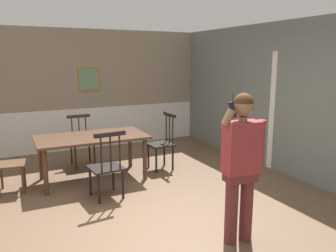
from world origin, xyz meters
TOP-DOWN VIEW (x-y plane):
  - ground_plane at (0.00, 0.00)m, footprint 8.31×8.31m
  - room_back_partition at (0.00, 3.78)m, footprint 5.78×0.17m
  - room_right_partition at (2.89, 0.01)m, footprint 0.13×7.55m
  - dining_table at (-0.22, 1.68)m, footprint 1.77×0.98m
  - chair_near_window at (-0.23, 0.82)m, footprint 0.48×0.48m
  - chair_by_doorway at (-1.48, 1.71)m, footprint 0.46×0.46m
  - chair_at_table_head at (-0.20, 2.54)m, footprint 0.44×0.44m
  - chair_opposite_corner at (1.05, 1.65)m, footprint 0.42×0.42m
  - person_figure at (0.71, -0.96)m, footprint 0.54×0.25m

SIDE VIEW (x-z plane):
  - ground_plane at x=0.00m, z-range 0.00..0.00m
  - chair_by_doorway at x=-1.48m, z-range -0.02..0.92m
  - chair_at_table_head at x=-0.20m, z-range 0.00..0.94m
  - chair_near_window at x=-0.23m, z-range -0.03..0.98m
  - chair_opposite_corner at x=1.05m, z-range -0.02..0.99m
  - dining_table at x=-0.22m, z-range 0.29..1.02m
  - person_figure at x=0.71m, z-range 0.11..1.75m
  - room_back_partition at x=0.00m, z-range -0.05..2.56m
  - room_right_partition at x=2.89m, z-range 0.00..2.60m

